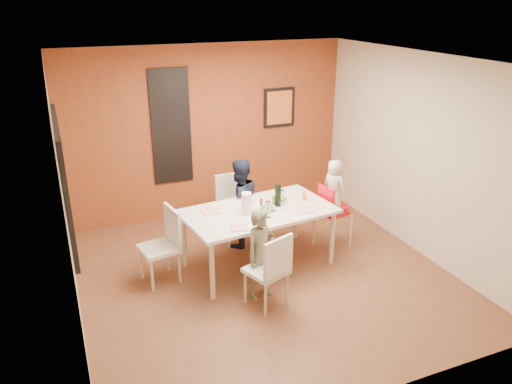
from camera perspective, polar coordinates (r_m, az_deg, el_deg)
name	(u,v)px	position (r m, az deg, el deg)	size (l,w,h in m)	color
ground	(265,276)	(6.50, 1.03, -9.55)	(4.50, 4.50, 0.00)	brown
ceiling	(267,60)	(5.60, 1.22, 14.82)	(4.50, 4.50, 0.02)	silver
wall_back	(209,132)	(7.93, -5.44, 6.84)	(4.50, 0.02, 2.70)	beige
wall_front	(378,266)	(4.14, 13.79, -8.22)	(4.50, 0.02, 2.70)	beige
wall_left	(65,206)	(5.47, -21.03, -1.48)	(0.02, 4.50, 2.70)	beige
wall_right	(419,155)	(7.07, 18.11, 4.01)	(0.02, 4.50, 2.70)	beige
brick_accent_wall	(209,132)	(7.91, -5.40, 6.80)	(4.50, 0.02, 2.70)	maroon
picture_window_frame	(64,181)	(5.59, -21.10, 1.20)	(0.05, 1.70, 1.30)	black
picture_window_pane	(65,181)	(5.59, -20.95, 1.22)	(0.02, 1.55, 1.15)	black
glassblock_strip	(171,127)	(7.71, -9.69, 7.35)	(0.55, 0.03, 1.70)	silver
glassblock_surround	(171,127)	(7.71, -9.68, 7.34)	(0.60, 0.03, 1.76)	black
art_print_frame	(279,107)	(8.25, 2.66, 9.63)	(0.54, 0.03, 0.64)	black
art_print_canvas	(280,108)	(8.23, 2.71, 9.61)	(0.44, 0.01, 0.54)	orange
dining_table	(259,215)	(6.43, 0.30, -2.63)	(2.01, 1.26, 0.79)	silver
chair_near	(271,267)	(5.68, 1.75, -8.60)	(0.54, 0.54, 0.91)	silver
chair_far	(233,204)	(7.23, -2.63, -1.34)	(0.47, 0.47, 0.97)	silver
chair_left	(165,241)	(6.29, -10.36, -5.53)	(0.51, 0.51, 0.95)	silver
high_chair	(331,211)	(7.03, 8.59, -2.11)	(0.45, 0.45, 0.94)	red
child_near	(261,254)	(5.83, 0.55, -7.15)	(0.41, 0.27, 1.12)	#5F5D44
child_far	(239,203)	(6.98, -1.91, -1.31)	(0.62, 0.49, 1.28)	black
toddler	(334,186)	(6.91, 8.89, 0.69)	(0.36, 0.24, 0.75)	beige
plate_near_left	(239,227)	(5.92, -1.95, -4.07)	(0.20, 0.20, 0.01)	white
plate_far_mid	(247,200)	(6.68, -0.98, -0.95)	(0.20, 0.20, 0.01)	white
plate_near_right	(304,210)	(6.42, 5.46, -2.02)	(0.22, 0.22, 0.01)	white
plate_far_left	(211,211)	(6.37, -5.18, -2.21)	(0.23, 0.23, 0.01)	white
salad_bowl_a	(268,208)	(6.38, 1.35, -1.89)	(0.20, 0.20, 0.05)	silver
salad_bowl_b	(279,198)	(6.72, 2.65, -0.64)	(0.20, 0.20, 0.05)	silver
wine_bottle	(278,195)	(6.47, 2.53, -0.37)	(0.08, 0.08, 0.30)	black
wine_glass_a	(268,209)	(6.16, 1.37, -1.99)	(0.07, 0.07, 0.21)	silver
wine_glass_b	(282,197)	(6.52, 3.00, -0.62)	(0.07, 0.07, 0.21)	white
paper_towel_roll	(246,203)	(6.23, -1.10, -1.32)	(0.13, 0.13, 0.28)	white
condiment_red	(261,203)	(6.42, 0.61, -1.31)	(0.04, 0.04, 0.14)	red
condiment_green	(274,201)	(6.48, 2.05, -1.02)	(0.04, 0.04, 0.15)	#377E2A
condiment_brown	(261,203)	(6.42, 0.57, -1.31)	(0.04, 0.04, 0.14)	brown
sippy_cup	(304,197)	(6.71, 5.54, -0.54)	(0.06, 0.06, 0.10)	orange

